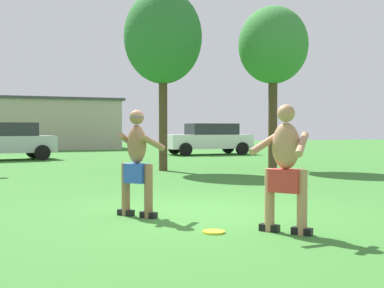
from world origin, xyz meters
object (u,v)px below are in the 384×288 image
object	(u,v)px
car_silver_mid_lot	(2,141)
player_near	(286,165)
car_white_near_post	(209,138)
tree_right_field	(273,47)
player_in_blue	(137,159)
tree_left_field	(163,38)
frisbee	(214,232)

from	to	relation	value
car_silver_mid_lot	player_near	bearing A→B (deg)	-80.85
car_white_near_post	tree_right_field	xyz separation A→B (m)	(-1.84, -9.05, 3.20)
player_in_blue	car_silver_mid_lot	size ratio (longest dim) A/B	0.36
car_white_near_post	tree_left_field	bearing A→B (deg)	-123.04
player_near	car_white_near_post	bearing A→B (deg)	68.28
frisbee	tree_right_field	bearing A→B (deg)	54.13
car_white_near_post	car_silver_mid_lot	bearing A→B (deg)	-175.67
frisbee	tree_left_field	xyz separation A→B (m)	(2.57, 9.24, 4.17)
player_in_blue	car_white_near_post	size ratio (longest dim) A/B	0.37
tree_left_field	frisbee	bearing A→B (deg)	-105.58
frisbee	car_white_near_post	xyz separation A→B (m)	(7.98, 17.54, 0.81)
player_in_blue	car_white_near_post	xyz separation A→B (m)	(8.54, 16.02, -0.06)
car_silver_mid_lot	tree_left_field	bearing A→B (deg)	-59.23
player_in_blue	car_white_near_post	bearing A→B (deg)	61.94
car_white_near_post	car_silver_mid_lot	xyz separation A→B (m)	(-9.90, -0.75, 0.00)
frisbee	car_silver_mid_lot	size ratio (longest dim) A/B	0.06
player_in_blue	car_white_near_post	distance (m)	18.15
player_in_blue	player_near	bearing A→B (deg)	-53.40
car_silver_mid_lot	tree_right_field	bearing A→B (deg)	-45.85
frisbee	tree_right_field	size ratio (longest dim) A/B	0.05
car_silver_mid_lot	frisbee	bearing A→B (deg)	-83.47
frisbee	tree_right_field	xyz separation A→B (m)	(6.14, 8.49, 4.01)
player_near	car_white_near_post	size ratio (longest dim) A/B	0.37
player_near	frisbee	size ratio (longest dim) A/B	5.67
tree_right_field	tree_left_field	bearing A→B (deg)	168.14
player_near	frisbee	world-z (taller)	player_near
tree_left_field	player_near	bearing A→B (deg)	-100.24
car_silver_mid_lot	tree_left_field	distance (m)	9.41
player_near	player_in_blue	world-z (taller)	player_near
frisbee	player_near	bearing A→B (deg)	-23.63
player_near	car_silver_mid_lot	xyz separation A→B (m)	(-2.76, 17.16, -0.04)
player_near	tree_right_field	distance (m)	10.79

